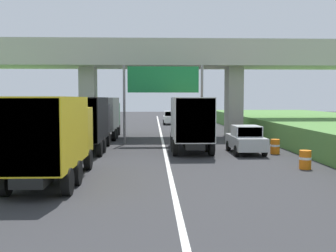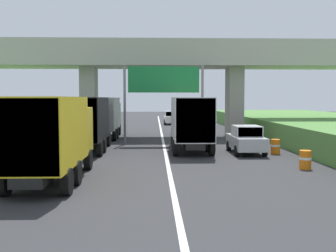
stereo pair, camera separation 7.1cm
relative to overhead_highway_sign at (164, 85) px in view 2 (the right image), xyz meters
The scene contains 13 objects.
lane_centre_stripe 4.41m from the overhead_highway_sign, 90.00° to the right, with size 0.20×95.18×0.01m, color white.
overpass_bridge 6.35m from the overhead_highway_sign, 90.00° to the left, with size 40.00×4.80×8.30m.
overhead_highway_sign is the anchor object (origin of this frame).
truck_orange 4.81m from the overhead_highway_sign, 67.17° to the right, with size 2.44×7.30×3.44m.
truck_black 6.70m from the overhead_highway_sign, 142.01° to the right, with size 2.44×7.30×3.44m.
truck_yellow 14.31m from the overhead_highway_sign, 109.85° to the right, with size 2.44×7.30×3.44m.
truck_green 7.26m from the overhead_highway_sign, 135.94° to the left, with size 2.44×7.30×3.44m.
car_white 22.81m from the overhead_highway_sign, 86.20° to the left, with size 1.86×4.10×1.72m.
car_silver 7.95m from the overhead_highway_sign, 46.36° to the right, with size 1.86×4.10×1.72m.
construction_barrel_2 13.10m from the overhead_highway_sign, 58.62° to the right, with size 0.57×0.57×0.90m.
construction_barrel_3 9.45m from the overhead_highway_sign, 39.44° to the right, with size 0.57×0.57×0.90m.
construction_barrel_4 7.77m from the overhead_highway_sign, ahead, with size 0.57×0.57×0.90m.
construction_barrel_5 9.14m from the overhead_highway_sign, 36.57° to the left, with size 0.57×0.57×0.90m.
Camera 2 is at (-0.67, -0.95, 3.38)m, focal length 42.88 mm.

